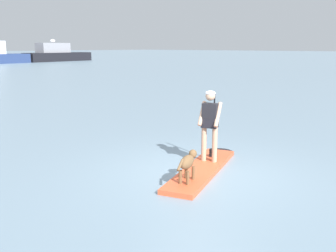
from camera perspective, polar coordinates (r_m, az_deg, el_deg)
The scene contains 5 objects.
ground_plane at distance 8.48m, azimuth 5.10°, elevation -6.90°, with size 400.00×400.00×0.00m, color gray.
paddleboard at distance 8.67m, azimuth 5.58°, elevation -6.13°, with size 3.50×1.73×0.10m.
person_paddler at distance 8.71m, azimuth 6.35°, elevation 0.78°, with size 0.67×0.58×1.65m.
dog at distance 7.52m, azimuth 3.03°, elevation -5.48°, with size 0.98×0.41×0.57m.
moored_boat_port at distance 72.89m, azimuth -16.41°, elevation 10.33°, with size 13.25×4.55×3.92m.
Camera 1 is at (-6.48, -4.74, 2.74)m, focal length 40.42 mm.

